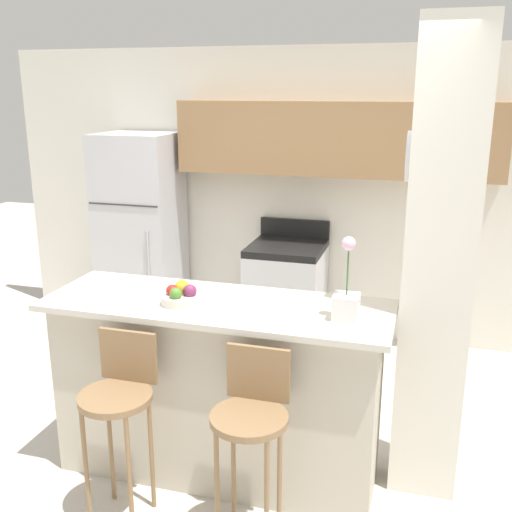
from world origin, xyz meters
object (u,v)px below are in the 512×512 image
(bar_stool_left, at_px, (119,399))
(bar_stool_right, at_px, (251,419))
(refrigerator, at_px, (141,234))
(stove_range, at_px, (286,294))
(fruit_bowl, at_px, (181,296))
(orchid_vase, at_px, (346,299))

(bar_stool_left, xyz_separation_m, bar_stool_right, (0.70, 0.00, 0.00))
(bar_stool_left, bearing_deg, refrigerator, 114.13)
(stove_range, bearing_deg, bar_stool_right, -80.52)
(bar_stool_right, bearing_deg, bar_stool_left, 180.00)
(refrigerator, height_order, stove_range, refrigerator)
(stove_range, bearing_deg, bar_stool_left, -97.17)
(bar_stool_left, relative_size, fruit_bowl, 4.54)
(stove_range, distance_m, bar_stool_left, 2.43)
(fruit_bowl, bearing_deg, refrigerator, 122.30)
(stove_range, xyz_separation_m, fruit_bowl, (-0.13, -1.97, 0.65))
(stove_range, distance_m, orchid_vase, 2.21)
(refrigerator, distance_m, fruit_bowl, 2.35)
(stove_range, height_order, orchid_vase, orchid_vase)
(bar_stool_right, height_order, fruit_bowl, fruit_bowl)
(refrigerator, height_order, bar_stool_left, refrigerator)
(orchid_vase, bearing_deg, bar_stool_right, -129.17)
(bar_stool_left, height_order, bar_stool_right, same)
(bar_stool_left, bearing_deg, bar_stool_right, 0.00)
(bar_stool_right, bearing_deg, fruit_bowl, 141.07)
(stove_range, height_order, bar_stool_left, stove_range)
(stove_range, relative_size, bar_stool_left, 1.07)
(orchid_vase, bearing_deg, stove_range, 111.61)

